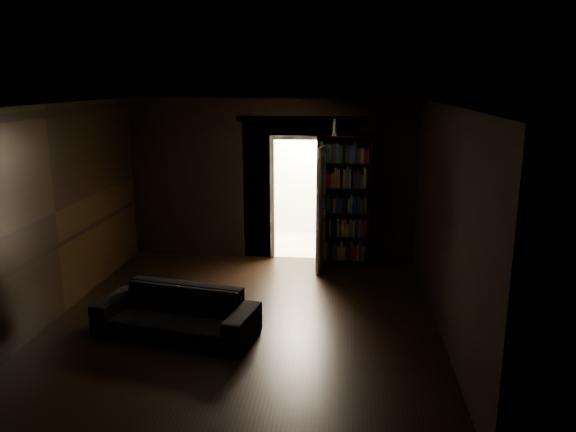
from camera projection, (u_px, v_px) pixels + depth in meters
The scene contains 9 objects.
ground at pixel (245, 320), 7.43m from camera, with size 5.50×5.50×0.00m, color black.
room_walls at pixel (256, 181), 8.07m from camera, with size 5.02×5.61×2.84m.
kitchen_alcove at pixel (305, 180), 10.84m from camera, with size 2.20×1.80×2.60m.
sofa at pixel (176, 305), 6.92m from camera, with size 1.99×0.86×0.77m, color black.
bookshelf at pixel (343, 201), 9.51m from camera, with size 0.90×0.32×2.20m, color black.
refrigerator at pixel (336, 198), 11.08m from camera, with size 0.74×0.68×1.65m, color white.
door at pixel (322, 208), 9.33m from camera, with size 0.85×0.05×2.05m, color white.
figurine at pixel (335, 127), 9.18m from camera, with size 0.09×0.09×0.27m, color silver.
bottles at pixel (332, 150), 10.77m from camera, with size 0.68×0.08×0.27m, color black.
Camera 1 is at (1.26, -6.80, 3.09)m, focal length 35.00 mm.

